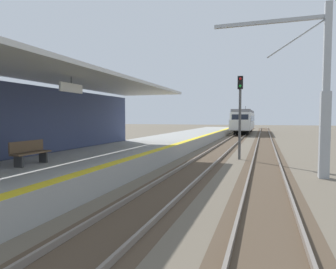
{
  "coord_description": "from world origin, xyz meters",
  "views": [
    {
      "loc": [
        5.16,
        1.83,
        2.63
      ],
      "look_at": [
        2.3,
        10.55,
        2.1
      ],
      "focal_mm": 31.3,
      "sensor_mm": 36.0,
      "label": 1
    }
  ],
  "objects_px": {
    "approaching_train": "(244,120)",
    "rail_signal_post": "(240,109)",
    "catenary_pylon_far_side": "(318,95)",
    "platform_bench": "(30,152)"
  },
  "relations": [
    {
      "from": "approaching_train",
      "to": "rail_signal_post",
      "type": "distance_m",
      "value": 32.98
    },
    {
      "from": "approaching_train",
      "to": "rail_signal_post",
      "type": "bearing_deg",
      "value": -86.83
    },
    {
      "from": "approaching_train",
      "to": "catenary_pylon_far_side",
      "type": "distance_m",
      "value": 38.04
    },
    {
      "from": "rail_signal_post",
      "to": "platform_bench",
      "type": "distance_m",
      "value": 12.36
    },
    {
      "from": "rail_signal_post",
      "to": "catenary_pylon_far_side",
      "type": "bearing_deg",
      "value": -52.35
    },
    {
      "from": "approaching_train",
      "to": "catenary_pylon_far_side",
      "type": "xyz_separation_m",
      "value": [
        5.46,
        -37.62,
        1.43
      ]
    },
    {
      "from": "approaching_train",
      "to": "platform_bench",
      "type": "distance_m",
      "value": 43.42
    },
    {
      "from": "approaching_train",
      "to": "catenary_pylon_far_side",
      "type": "height_order",
      "value": "catenary_pylon_far_side"
    },
    {
      "from": "rail_signal_post",
      "to": "platform_bench",
      "type": "relative_size",
      "value": 3.25
    },
    {
      "from": "catenary_pylon_far_side",
      "to": "rail_signal_post",
      "type": "bearing_deg",
      "value": 127.65
    }
  ]
}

